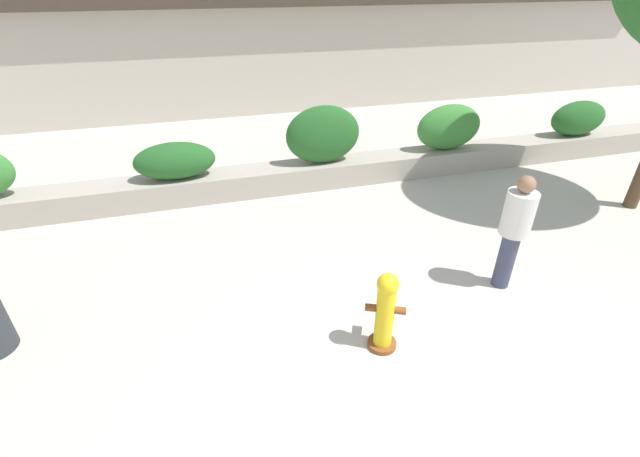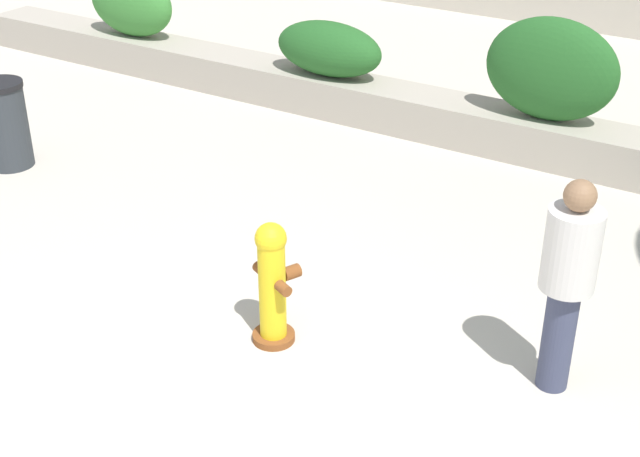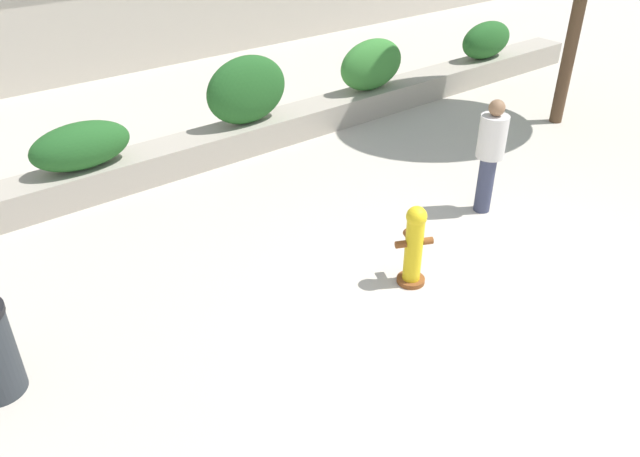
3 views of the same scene
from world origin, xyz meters
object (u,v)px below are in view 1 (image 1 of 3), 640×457
(hedge_bush_1, at_px, (175,161))
(hedge_bush_2, at_px, (323,135))
(hedge_bush_4, at_px, (578,118))
(fire_hydrant, at_px, (385,311))
(hedge_bush_3, at_px, (449,127))
(pedestrian, at_px, (515,226))

(hedge_bush_1, relative_size, hedge_bush_2, 0.98)
(hedge_bush_4, xyz_separation_m, fire_hydrant, (-6.99, -4.68, -0.36))
(hedge_bush_3, bearing_deg, hedge_bush_1, 180.00)
(pedestrian, bearing_deg, fire_hydrant, -163.29)
(hedge_bush_1, bearing_deg, hedge_bush_4, 0.00)
(hedge_bush_3, distance_m, fire_hydrant, 5.85)
(hedge_bush_1, relative_size, hedge_bush_3, 1.00)
(hedge_bush_2, xyz_separation_m, pedestrian, (1.54, -4.04, -0.11))
(hedge_bush_3, distance_m, pedestrian, 4.26)
(hedge_bush_1, height_order, hedge_bush_2, hedge_bush_2)
(hedge_bush_2, relative_size, hedge_bush_3, 1.02)
(hedge_bush_2, bearing_deg, hedge_bush_3, 0.00)
(hedge_bush_2, xyz_separation_m, fire_hydrant, (-0.60, -4.68, -0.54))
(hedge_bush_1, xyz_separation_m, pedestrian, (4.48, -4.04, 0.13))
(fire_hydrant, xyz_separation_m, pedestrian, (2.13, 0.64, 0.44))
(hedge_bush_1, height_order, hedge_bush_4, hedge_bush_4)
(hedge_bush_3, bearing_deg, hedge_bush_4, 0.00)
(hedge_bush_1, distance_m, fire_hydrant, 5.24)
(hedge_bush_3, distance_m, hedge_bush_4, 3.51)
(fire_hydrant, relative_size, pedestrian, 0.62)
(fire_hydrant, bearing_deg, hedge_bush_4, 33.79)
(hedge_bush_1, bearing_deg, hedge_bush_2, 0.00)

